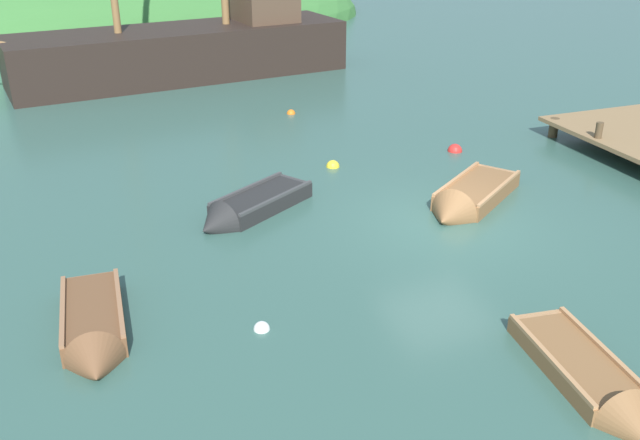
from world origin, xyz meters
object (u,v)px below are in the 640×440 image
object	(u,v)px
buoy_white	(262,329)
buoy_yellow	(333,167)
rowboat_outer_left	(594,386)
rowboat_outer_right	(248,210)
rowboat_portside	(468,201)
sailing_ship	(185,58)
rowboat_near_dock	(94,332)
buoy_orange	(291,114)
buoy_red	(455,151)

from	to	relation	value
buoy_white	buoy_yellow	bearing A→B (deg)	59.72
buoy_yellow	rowboat_outer_left	bearing A→B (deg)	-89.07
rowboat_outer_right	buoy_white	bearing A→B (deg)	45.59
rowboat_portside	sailing_ship	bearing A→B (deg)	-111.43
sailing_ship	buoy_white	distance (m)	18.99
buoy_white	sailing_ship	bearing A→B (deg)	83.20
buoy_yellow	rowboat_near_dock	bearing A→B (deg)	-137.41
buoy_orange	rowboat_outer_right	bearing A→B (deg)	-115.30
rowboat_outer_left	buoy_yellow	xyz separation A→B (m)	(-0.17, 10.25, -0.09)
sailing_ship	buoy_white	bearing A→B (deg)	75.53
rowboat_portside	buoy_red	xyz separation A→B (m)	(1.76, 3.55, -0.13)
rowboat_outer_left	rowboat_portside	size ratio (longest dim) A/B	0.93
rowboat_outer_right	buoy_yellow	bearing A→B (deg)	-175.19
sailing_ship	rowboat_outer_left	size ratio (longest dim) A/B	5.08
buoy_red	buoy_yellow	bearing A→B (deg)	179.25
rowboat_outer_right	rowboat_near_dock	size ratio (longest dim) A/B	1.09
buoy_orange	rowboat_outer_left	bearing A→B (deg)	-91.42
buoy_white	buoy_yellow	size ratio (longest dim) A/B	0.77
rowboat_outer_left	buoy_red	world-z (taller)	rowboat_outer_left
rowboat_portside	buoy_white	size ratio (longest dim) A/B	12.07
buoy_orange	buoy_red	size ratio (longest dim) A/B	0.69
sailing_ship	rowboat_portside	distance (m)	15.99
sailing_ship	buoy_red	xyz separation A→B (m)	(5.62, -11.95, -0.77)
buoy_white	rowboat_outer_left	bearing A→B (deg)	-38.18
buoy_orange	buoy_red	bearing A→B (deg)	-58.61
rowboat_outer_left	rowboat_outer_right	world-z (taller)	rowboat_outer_right
rowboat_outer_left	rowboat_near_dock	size ratio (longest dim) A/B	1.07
rowboat_portside	rowboat_near_dock	xyz separation A→B (m)	(-8.81, -2.60, -0.00)
sailing_ship	buoy_red	world-z (taller)	sailing_ship
sailing_ship	buoy_red	distance (m)	13.23
buoy_orange	buoy_red	world-z (taller)	buoy_red
rowboat_near_dock	buoy_red	xyz separation A→B (m)	(10.56, 6.15, -0.12)
sailing_ship	rowboat_portside	world-z (taller)	sailing_ship
sailing_ship	rowboat_outer_right	distance (m)	14.23
rowboat_portside	buoy_red	world-z (taller)	rowboat_portside
sailing_ship	buoy_white	xyz separation A→B (m)	(-2.25, -18.84, -0.77)
rowboat_outer_left	rowboat_portside	xyz separation A→B (m)	(1.89, 6.65, 0.04)
rowboat_outer_right	buoy_white	xyz separation A→B (m)	(-1.03, -4.67, -0.13)
rowboat_near_dock	buoy_yellow	world-z (taller)	rowboat_near_dock
rowboat_outer_right	rowboat_near_dock	distance (m)	5.43
rowboat_outer_left	rowboat_near_dock	distance (m)	8.01
buoy_yellow	buoy_white	bearing A→B (deg)	-120.28
rowboat_outer_left	sailing_ship	bearing A→B (deg)	-168.20
rowboat_near_dock	buoy_white	xyz separation A→B (m)	(2.70, -0.73, -0.12)
buoy_orange	buoy_red	xyz separation A→B (m)	(3.26, -5.35, 0.00)
buoy_white	buoy_orange	size ratio (longest dim) A/B	0.97
rowboat_near_dock	buoy_red	distance (m)	12.23
sailing_ship	rowboat_outer_right	xyz separation A→B (m)	(-1.22, -14.16, -0.65)
sailing_ship	rowboat_near_dock	size ratio (longest dim) A/B	5.42
buoy_yellow	buoy_red	xyz separation A→B (m)	(3.82, -0.05, 0.00)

